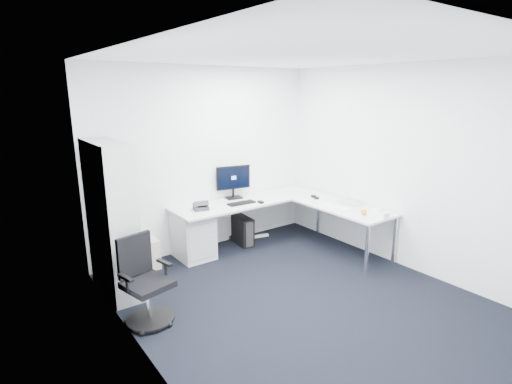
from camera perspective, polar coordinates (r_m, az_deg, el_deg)
ground at (r=4.82m, az=6.15°, el=-15.04°), size 4.20×4.20×0.00m
ceiling at (r=4.21m, az=7.19°, el=18.91°), size 4.20×4.20×0.00m
wall_back at (r=6.00m, az=-7.12°, el=4.59°), size 3.60×0.02×2.70m
wall_left at (r=3.40m, az=-16.31°, el=-3.48°), size 0.02×4.20×2.70m
wall_right at (r=5.68m, az=20.15°, el=3.25°), size 0.02×4.20×2.70m
l_desk at (r=5.97m, az=1.12°, el=-5.18°), size 2.47×1.38×0.72m
drawer_pedestal at (r=5.83m, az=-9.03°, el=-5.83°), size 0.47×0.59×0.73m
bookshelf at (r=4.91m, az=-19.92°, el=-3.70°), size 0.35×0.91×1.82m
task_chair at (r=4.31m, az=-15.23°, el=-12.29°), size 0.62×0.62×0.92m
black_pc_tower at (r=6.30m, az=-2.00°, el=-5.49°), size 0.24×0.46×0.44m
beige_pc_tower at (r=5.74m, az=-15.09°, el=-8.24°), size 0.20×0.43×0.40m
power_strip at (r=6.63m, az=0.47°, el=-6.31°), size 0.32×0.13×0.04m
monitor at (r=6.16m, az=-3.22°, el=1.46°), size 0.57×0.27×0.53m
black_keyboard at (r=5.92m, az=-2.09°, el=-1.60°), size 0.43×0.17×0.02m
mouse at (r=5.95m, az=0.67°, el=-1.44°), size 0.07×0.11×0.03m
desk_phone at (r=5.65m, az=-7.90°, el=-1.89°), size 0.24×0.24×0.14m
laptop at (r=6.06m, az=13.47°, el=-0.40°), size 0.42×0.41×0.27m
white_keyboard at (r=5.84m, az=11.32°, el=-2.13°), size 0.16×0.42×0.01m
headphones at (r=6.30m, az=8.43°, el=-0.63°), size 0.16×0.21×0.05m
orange_fruit at (r=5.58m, az=15.12°, el=-2.77°), size 0.08×0.08×0.08m
tissue_box at (r=5.56m, az=17.20°, el=-3.02°), size 0.13×0.23×0.08m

